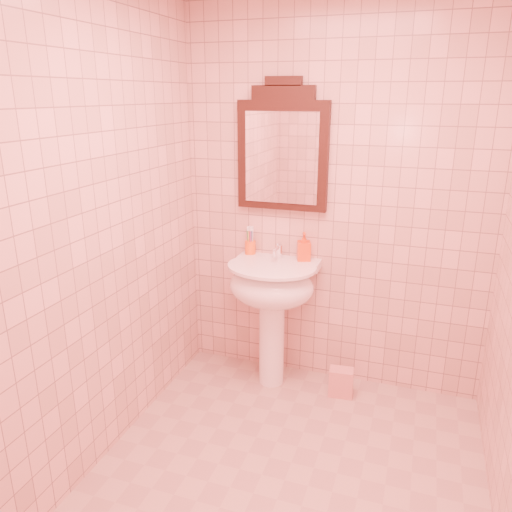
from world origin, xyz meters
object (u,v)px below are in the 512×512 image
at_px(pedestal_sink, 272,294).
at_px(soap_dispenser, 304,247).
at_px(towel, 341,382).
at_px(mirror, 282,150).
at_px(toothbrush_cup, 250,247).

distance_m(pedestal_sink, soap_dispenser, 0.38).
xyz_separation_m(pedestal_sink, towel, (0.49, -0.00, -0.57)).
xyz_separation_m(pedestal_sink, mirror, (0.00, 0.20, 0.91)).
relative_size(pedestal_sink, mirror, 1.04).
height_order(pedestal_sink, mirror, mirror).
xyz_separation_m(toothbrush_cup, towel, (0.70, -0.18, -0.82)).
relative_size(mirror, soap_dispenser, 4.38).
bearing_deg(soap_dispenser, pedestal_sink, -154.62).
relative_size(toothbrush_cup, soap_dispenser, 0.89).
height_order(pedestal_sink, soap_dispenser, soap_dispenser).
distance_m(mirror, towel, 1.57).
xyz_separation_m(soap_dispenser, towel, (0.32, -0.17, -0.86)).
distance_m(pedestal_sink, mirror, 0.93).
xyz_separation_m(mirror, towel, (0.49, -0.20, -1.48)).
height_order(pedestal_sink, towel, pedestal_sink).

